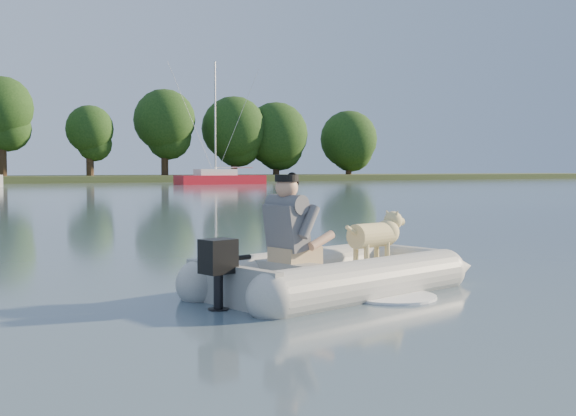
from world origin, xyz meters
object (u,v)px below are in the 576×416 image
man (288,224)px  dog (372,240)px  dinghy (337,238)px  sailboat (220,179)px

man → dog: bearing=0.0°
dinghy → man: bearing=175.8°
dinghy → man: (-0.65, -0.11, 0.18)m
dinghy → man: man is taller
dog → dinghy: bearing=-175.4°
man → dinghy: bearing=-4.2°
dog → sailboat: (18.33, 47.18, -0.05)m
dog → sailboat: bearing=54.6°
dog → sailboat: size_ratio=0.09×
dog → sailboat: 50.61m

